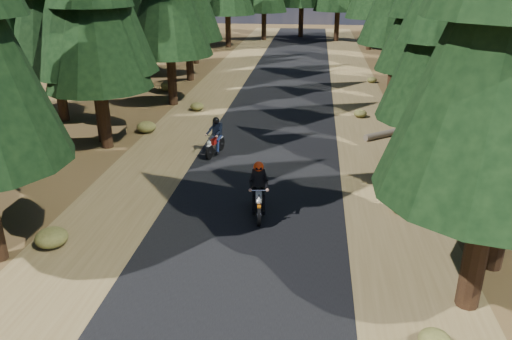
{
  "coord_description": "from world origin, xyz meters",
  "views": [
    {
      "loc": [
        1.83,
        -14.03,
        7.44
      ],
      "look_at": [
        0.0,
        1.5,
        1.1
      ],
      "focal_mm": 35.0,
      "sensor_mm": 36.0,
      "label": 1
    }
  ],
  "objects_px": {
    "rider_lead": "(259,199)",
    "rider_follow": "(215,143)",
    "log_far": "(477,203)",
    "log_near": "(414,128)"
  },
  "relations": [
    {
      "from": "log_near",
      "to": "rider_follow",
      "type": "xyz_separation_m",
      "value": [
        -9.06,
        -4.5,
        0.38
      ]
    },
    {
      "from": "rider_lead",
      "to": "rider_follow",
      "type": "distance_m",
      "value": 5.95
    },
    {
      "from": "log_far",
      "to": "rider_lead",
      "type": "relative_size",
      "value": 1.75
    },
    {
      "from": "log_far",
      "to": "rider_lead",
      "type": "distance_m",
      "value": 7.39
    },
    {
      "from": "log_near",
      "to": "rider_lead",
      "type": "bearing_deg",
      "value": -160.89
    },
    {
      "from": "log_far",
      "to": "rider_follow",
      "type": "bearing_deg",
      "value": 169.25
    },
    {
      "from": "rider_lead",
      "to": "rider_follow",
      "type": "height_order",
      "value": "rider_lead"
    },
    {
      "from": "log_near",
      "to": "rider_follow",
      "type": "distance_m",
      "value": 10.12
    },
    {
      "from": "rider_follow",
      "to": "rider_lead",
      "type": "bearing_deg",
      "value": 128.26
    },
    {
      "from": "log_far",
      "to": "rider_lead",
      "type": "height_order",
      "value": "rider_lead"
    }
  ]
}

